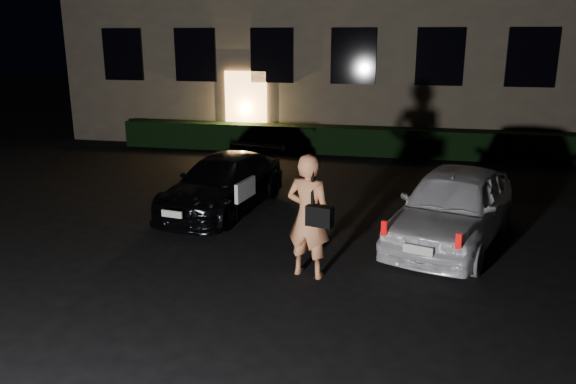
# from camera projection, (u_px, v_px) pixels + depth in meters

# --- Properties ---
(ground) EXTENTS (80.00, 80.00, 0.00)m
(ground) POSITION_uv_depth(u_px,v_px,m) (268.00, 301.00, 7.90)
(ground) COLOR black
(ground) RESTS_ON ground
(hedge) EXTENTS (15.00, 0.70, 0.85)m
(hedge) POSITION_uv_depth(u_px,v_px,m) (349.00, 141.00, 17.67)
(hedge) COLOR black
(hedge) RESTS_ON ground
(sedan) EXTENTS (2.16, 4.12, 1.14)m
(sedan) POSITION_uv_depth(u_px,v_px,m) (223.00, 184.00, 11.97)
(sedan) COLOR black
(sedan) RESTS_ON ground
(hatch) EXTENTS (2.78, 4.32, 1.37)m
(hatch) POSITION_uv_depth(u_px,v_px,m) (453.00, 206.00, 9.99)
(hatch) COLOR white
(hatch) RESTS_ON ground
(man) EXTENTS (0.82, 0.63, 1.94)m
(man) POSITION_uv_depth(u_px,v_px,m) (309.00, 216.00, 8.51)
(man) COLOR #EC915D
(man) RESTS_ON ground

